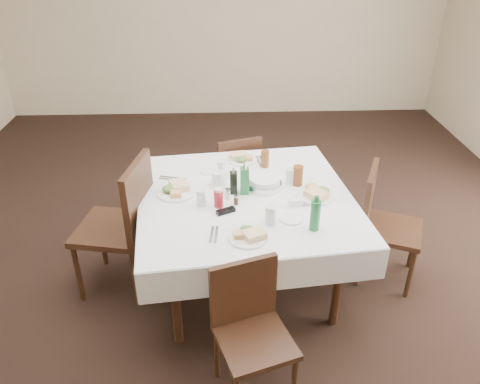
{
  "coord_description": "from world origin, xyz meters",
  "views": [
    {
      "loc": [
        -0.04,
        -3.03,
        2.41
      ],
      "look_at": [
        0.08,
        -0.24,
        0.8
      ],
      "focal_mm": 35.0,
      "sensor_mm": 36.0,
      "label": 1
    }
  ],
  "objects_px": {
    "chair_west": "(125,219)",
    "oil_cruet_dark": "(234,182)",
    "chair_north": "(236,173)",
    "coffee_mug": "(218,179)",
    "ketchup_bottle": "(219,198)",
    "chair_east": "(381,218)",
    "dining_table": "(245,204)",
    "green_bottle": "(315,215)",
    "water_e": "(290,177)",
    "oil_cruet_green": "(244,180)",
    "chair_south": "(250,322)",
    "water_n": "(221,168)",
    "water_s": "(271,215)",
    "bread_basket": "(265,183)",
    "water_w": "(201,198)"
  },
  "relations": [
    {
      "from": "oil_cruet_green",
      "to": "dining_table",
      "type": "bearing_deg",
      "value": -80.9
    },
    {
      "from": "oil_cruet_dark",
      "to": "water_e",
      "type": "bearing_deg",
      "value": 15.14
    },
    {
      "from": "ketchup_bottle",
      "to": "green_bottle",
      "type": "relative_size",
      "value": 0.57
    },
    {
      "from": "green_bottle",
      "to": "dining_table",
      "type": "bearing_deg",
      "value": 132.97
    },
    {
      "from": "dining_table",
      "to": "chair_west",
      "type": "relative_size",
      "value": 1.57
    },
    {
      "from": "water_e",
      "to": "green_bottle",
      "type": "distance_m",
      "value": 0.59
    },
    {
      "from": "chair_north",
      "to": "oil_cruet_green",
      "type": "relative_size",
      "value": 3.36
    },
    {
      "from": "dining_table",
      "to": "water_n",
      "type": "distance_m",
      "value": 0.39
    },
    {
      "from": "chair_north",
      "to": "water_s",
      "type": "bearing_deg",
      "value": -82.18
    },
    {
      "from": "oil_cruet_green",
      "to": "chair_east",
      "type": "bearing_deg",
      "value": 0.61
    },
    {
      "from": "chair_west",
      "to": "chair_north",
      "type": "bearing_deg",
      "value": 48.05
    },
    {
      "from": "chair_south",
      "to": "green_bottle",
      "type": "distance_m",
      "value": 0.75
    },
    {
      "from": "bread_basket",
      "to": "oil_cruet_green",
      "type": "height_order",
      "value": "oil_cruet_green"
    },
    {
      "from": "chair_north",
      "to": "chair_east",
      "type": "xyz_separation_m",
      "value": [
        1.04,
        -0.85,
        0.04
      ]
    },
    {
      "from": "oil_cruet_dark",
      "to": "water_w",
      "type": "bearing_deg",
      "value": -144.97
    },
    {
      "from": "ketchup_bottle",
      "to": "coffee_mug",
      "type": "bearing_deg",
      "value": 90.48
    },
    {
      "from": "water_w",
      "to": "coffee_mug",
      "type": "distance_m",
      "value": 0.3
    },
    {
      "from": "chair_east",
      "to": "ketchup_bottle",
      "type": "xyz_separation_m",
      "value": [
        -1.19,
        -0.18,
        0.31
      ]
    },
    {
      "from": "chair_north",
      "to": "green_bottle",
      "type": "bearing_deg",
      "value": -71.8
    },
    {
      "from": "water_s",
      "to": "bread_basket",
      "type": "distance_m",
      "value": 0.47
    },
    {
      "from": "chair_north",
      "to": "chair_south",
      "type": "relative_size",
      "value": 1.0
    },
    {
      "from": "ketchup_bottle",
      "to": "coffee_mug",
      "type": "distance_m",
      "value": 0.3
    },
    {
      "from": "ketchup_bottle",
      "to": "coffee_mug",
      "type": "xyz_separation_m",
      "value": [
        -0.0,
        0.3,
        -0.02
      ]
    },
    {
      "from": "chair_east",
      "to": "bread_basket",
      "type": "bearing_deg",
      "value": 175.92
    },
    {
      "from": "ketchup_bottle",
      "to": "chair_west",
      "type": "bearing_deg",
      "value": 169.2
    },
    {
      "from": "water_w",
      "to": "green_bottle",
      "type": "distance_m",
      "value": 0.77
    },
    {
      "from": "chair_west",
      "to": "ketchup_bottle",
      "type": "height_order",
      "value": "chair_west"
    },
    {
      "from": "chair_north",
      "to": "coffee_mug",
      "type": "distance_m",
      "value": 0.82
    },
    {
      "from": "chair_east",
      "to": "water_n",
      "type": "xyz_separation_m",
      "value": [
        -1.17,
        0.28,
        0.3
      ]
    },
    {
      "from": "chair_north",
      "to": "water_s",
      "type": "height_order",
      "value": "water_s"
    },
    {
      "from": "chair_north",
      "to": "green_bottle",
      "type": "height_order",
      "value": "green_bottle"
    },
    {
      "from": "chair_south",
      "to": "bread_basket",
      "type": "distance_m",
      "value": 1.08
    },
    {
      "from": "chair_north",
      "to": "ketchup_bottle",
      "type": "relative_size",
      "value": 6.12
    },
    {
      "from": "chair_west",
      "to": "oil_cruet_green",
      "type": "xyz_separation_m",
      "value": [
        0.85,
        0.05,
        0.27
      ]
    },
    {
      "from": "water_n",
      "to": "coffee_mug",
      "type": "xyz_separation_m",
      "value": [
        -0.02,
        -0.16,
        -0.01
      ]
    },
    {
      "from": "chair_west",
      "to": "oil_cruet_dark",
      "type": "distance_m",
      "value": 0.81
    },
    {
      "from": "chair_west",
      "to": "green_bottle",
      "type": "bearing_deg",
      "value": -18.53
    },
    {
      "from": "chair_east",
      "to": "water_w",
      "type": "bearing_deg",
      "value": -172.95
    },
    {
      "from": "chair_west",
      "to": "chair_south",
      "type": "bearing_deg",
      "value": -47.3
    },
    {
      "from": "oil_cruet_dark",
      "to": "coffee_mug",
      "type": "height_order",
      "value": "oil_cruet_dark"
    },
    {
      "from": "oil_cruet_dark",
      "to": "chair_east",
      "type": "bearing_deg",
      "value": 0.35
    },
    {
      "from": "coffee_mug",
      "to": "dining_table",
      "type": "bearing_deg",
      "value": -40.48
    },
    {
      "from": "water_s",
      "to": "oil_cruet_dark",
      "type": "distance_m",
      "value": 0.46
    },
    {
      "from": "oil_cruet_dark",
      "to": "oil_cruet_green",
      "type": "xyz_separation_m",
      "value": [
        0.08,
        -0.0,
        0.02
      ]
    },
    {
      "from": "water_e",
      "to": "oil_cruet_dark",
      "type": "xyz_separation_m",
      "value": [
        -0.41,
        -0.11,
        0.03
      ]
    },
    {
      "from": "dining_table",
      "to": "chair_east",
      "type": "height_order",
      "value": "chair_east"
    },
    {
      "from": "chair_south",
      "to": "coffee_mug",
      "type": "xyz_separation_m",
      "value": [
        -0.17,
        1.07,
        0.33
      ]
    },
    {
      "from": "chair_east",
      "to": "water_e",
      "type": "distance_m",
      "value": 0.75
    },
    {
      "from": "water_e",
      "to": "oil_cruet_green",
      "type": "bearing_deg",
      "value": -161.04
    },
    {
      "from": "ketchup_bottle",
      "to": "chair_east",
      "type": "bearing_deg",
      "value": 8.75
    }
  ]
}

